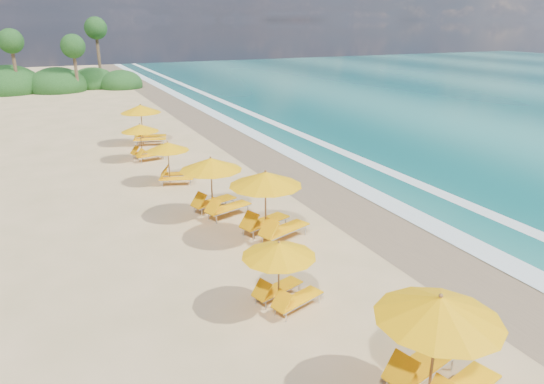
{
  "coord_description": "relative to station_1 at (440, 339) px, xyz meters",
  "views": [
    {
      "loc": [
        -7.8,
        -16.84,
        7.68
      ],
      "look_at": [
        0.0,
        0.0,
        1.2
      ],
      "focal_mm": 32.59,
      "sensor_mm": 36.0,
      "label": 1
    }
  ],
  "objects": [
    {
      "name": "ground",
      "position": [
        1.05,
        10.52,
        -1.47
      ],
      "size": [
        160.0,
        160.0,
        0.0
      ],
      "primitive_type": "plane",
      "color": "#DCB581",
      "rests_on": "ground"
    },
    {
      "name": "wet_sand",
      "position": [
        5.05,
        10.52,
        -1.46
      ],
      "size": [
        4.0,
        160.0,
        0.01
      ],
      "primitive_type": "cube",
      "color": "#8D7654",
      "rests_on": "ground"
    },
    {
      "name": "surf_foam",
      "position": [
        7.75,
        10.52,
        -1.44
      ],
      "size": [
        4.0,
        160.0,
        0.01
      ],
      "color": "white",
      "rests_on": "ground"
    },
    {
      "name": "station_1",
      "position": [
        0.0,
        0.0,
        0.0
      ],
      "size": [
        3.25,
        3.14,
        2.62
      ],
      "rotation": [
        0.0,
        0.0,
        0.25
      ],
      "color": "olive",
      "rests_on": "ground"
    },
    {
      "name": "station_2",
      "position": [
        -1.37,
        4.58,
        -0.3
      ],
      "size": [
        2.65,
        2.6,
        2.09
      ],
      "rotation": [
        0.0,
        0.0,
        0.32
      ],
      "color": "olive",
      "rests_on": "ground"
    },
    {
      "name": "station_3",
      "position": [
        0.25,
        9.0,
        0.03
      ],
      "size": [
        3.44,
        3.37,
        2.68
      ],
      "rotation": [
        0.0,
        0.0,
        0.35
      ],
      "color": "olive",
      "rests_on": "ground"
    },
    {
      "name": "station_4",
      "position": [
        -0.81,
        11.99,
        -0.03
      ],
      "size": [
        3.25,
        3.18,
        2.56
      ],
      "rotation": [
        0.0,
        0.0,
        0.32
      ],
      "color": "olive",
      "rests_on": "ground"
    },
    {
      "name": "station_5",
      "position": [
        -1.38,
        17.01,
        -0.28
      ],
      "size": [
        2.71,
        2.65,
        2.12
      ],
      "rotation": [
        0.0,
        0.0,
        -0.33
      ],
      "color": "olive",
      "rests_on": "ground"
    },
    {
      "name": "station_6",
      "position": [
        -1.79,
        21.93,
        -0.26
      ],
      "size": [
        2.59,
        2.48,
        2.17
      ],
      "rotation": [
        0.0,
        0.0,
        0.18
      ],
      "color": "olive",
      "rests_on": "ground"
    },
    {
      "name": "station_7",
      "position": [
        -0.93,
        25.84,
        0.01
      ],
      "size": [
        3.25,
        3.14,
        2.63
      ],
      "rotation": [
        0.0,
        0.0,
        -0.25
      ],
      "color": "olive",
      "rests_on": "ground"
    },
    {
      "name": "treeline",
      "position": [
        -8.89,
        56.03,
        -0.47
      ],
      "size": [
        25.8,
        8.8,
        9.74
      ],
      "color": "#163D14",
      "rests_on": "ground"
    }
  ]
}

